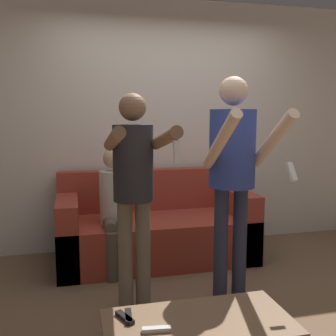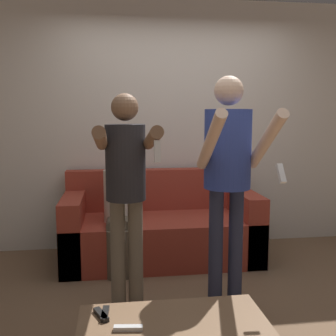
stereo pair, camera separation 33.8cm
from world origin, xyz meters
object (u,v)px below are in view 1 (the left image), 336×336
object	(u,v)px
couch	(155,230)
person_standing_left	(134,181)
remote_near	(157,330)
remote_mid	(125,317)
remote_far	(128,316)
person_standing_right	(233,163)
person_seated	(115,205)
coffee_table	(199,327)

from	to	relation	value
couch	person_standing_left	distance (m)	1.34
person_standing_left	remote_near	xyz separation A→B (m)	(-0.03, -0.88, -0.63)
remote_mid	remote_near	bearing A→B (deg)	-48.20
remote_far	couch	bearing A→B (deg)	73.62
person_standing_right	person_seated	world-z (taller)	person_standing_right
person_standing_right	remote_mid	bearing A→B (deg)	-141.74
remote_mid	remote_far	size ratio (longest dim) A/B	1.00
person_standing_right	person_seated	xyz separation A→B (m)	(-0.81, 0.86, -0.48)
couch	remote_near	xyz separation A→B (m)	(-0.40, -1.96, 0.07)
coffee_table	remote_mid	xyz separation A→B (m)	(-0.39, 0.11, 0.05)
couch	person_standing_left	xyz separation A→B (m)	(-0.38, -1.08, 0.70)
couch	coffee_table	world-z (taller)	couch
person_standing_right	remote_near	xyz separation A→B (m)	(-0.78, -0.89, -0.74)
remote_near	remote_mid	world-z (taller)	same
person_standing_left	remote_mid	distance (m)	0.97
coffee_table	remote_near	xyz separation A→B (m)	(-0.25, -0.05, 0.05)
couch	remote_mid	distance (m)	1.88
remote_near	remote_far	bearing A→B (deg)	126.12
person_standing_right	remote_far	bearing A→B (deg)	-141.34
person_standing_left	remote_mid	xyz separation A→B (m)	(-0.17, -0.72, -0.63)
person_seated	remote_near	distance (m)	1.77
couch	remote_far	bearing A→B (deg)	-106.38
remote_mid	remote_far	distance (m)	0.02
person_standing_left	person_standing_right	bearing A→B (deg)	0.73
couch	remote_mid	bearing A→B (deg)	-106.96
person_seated	remote_near	xyz separation A→B (m)	(0.02, -1.75, -0.26)
remote_mid	person_standing_right	bearing A→B (deg)	38.26
person_standing_left	coffee_table	world-z (taller)	person_standing_left
remote_far	coffee_table	bearing A→B (deg)	-17.26
remote_near	coffee_table	bearing A→B (deg)	12.17
person_seated	coffee_table	xyz separation A→B (m)	(0.27, -1.69, -0.31)
remote_near	remote_far	distance (m)	0.21
person_seated	remote_mid	bearing A→B (deg)	-94.35
person_standing_left	coffee_table	distance (m)	1.09
remote_near	remote_far	xyz separation A→B (m)	(-0.12, 0.17, 0.00)
coffee_table	couch	bearing A→B (deg)	85.21
remote_near	remote_mid	xyz separation A→B (m)	(-0.14, 0.16, 0.00)
couch	person_standing_right	bearing A→B (deg)	-70.42
remote_mid	remote_far	xyz separation A→B (m)	(0.02, 0.01, 0.00)
coffee_table	remote_near	world-z (taller)	remote_near
person_seated	remote_near	bearing A→B (deg)	-89.26
person_standing_right	person_standing_left	bearing A→B (deg)	-179.27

